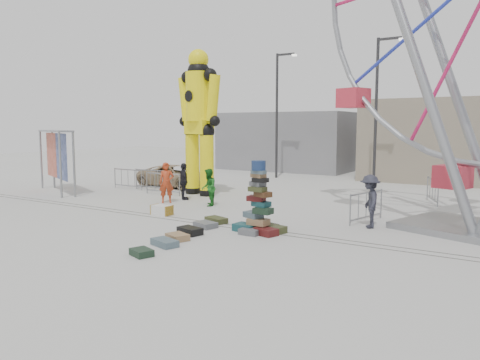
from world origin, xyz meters
The scene contains 27 objects.
ground centered at (0.00, 0.00, 0.00)m, with size 90.00×90.00×0.00m, color #9E9E99.
track_line_near centered at (0.00, 0.60, 0.00)m, with size 40.00×0.04×0.01m, color #47443F.
track_line_far centered at (0.00, 1.00, 0.00)m, with size 40.00×0.04×0.01m, color #47443F.
building_right centered at (7.00, 20.00, 2.50)m, with size 12.00×8.00×5.00m, color gray.
building_left centered at (-6.00, 22.00, 2.20)m, with size 10.00×8.00×4.40m, color gray.
lamp_post_right centered at (3.09, 13.00, 4.48)m, with size 1.41×0.25×8.00m.
lamp_post_left centered at (-3.91, 15.00, 4.48)m, with size 1.41×0.25×8.00m.
suitcase_tower centered at (2.89, 0.57, 0.65)m, with size 1.69×1.43×2.31m.
crash_test_dummy centered at (-3.69, 6.20, 3.84)m, with size 2.91×1.27×7.28m.
banner_scaffold centered at (-10.39, 3.00, 2.39)m, with size 4.32×2.44×3.18m.
steamer_trunk centered at (-1.74, 1.16, 0.18)m, with size 0.79×0.46×0.37m, color silver.
row_case_0 centered at (0.89, 1.04, 0.10)m, with size 0.80×0.47×0.20m, color #3D4221.
row_case_1 centered at (1.03, 0.21, 0.10)m, with size 0.72×0.54×0.19m, color slate.
row_case_2 centered at (1.20, -0.85, 0.11)m, with size 0.80×0.48×0.23m, color black.
row_case_3 centered at (1.35, -1.65, 0.10)m, with size 0.66×0.50×0.20m, color #99754D.
row_case_4 centered at (1.47, -2.36, 0.10)m, with size 0.86×0.46×0.19m, color #4D646F.
row_case_5 centered at (1.63, -3.46, 0.09)m, with size 0.63×0.45×0.18m, color #1B3221.
barricade_dummy_a centered at (-8.23, 5.81, 0.55)m, with size 2.00×0.10×1.10m, color gray, non-canonical shape.
barricade_dummy_b centered at (-6.95, 6.19, 0.55)m, with size 2.00×0.10×1.10m, color gray, non-canonical shape.
barricade_dummy_c centered at (-5.24, 5.22, 0.55)m, with size 2.00×0.10×1.10m, color gray, non-canonical shape.
barricade_wheel_front centered at (5.33, 3.98, 0.55)m, with size 2.00×0.10×1.10m, color gray, non-canonical shape.
barricade_wheel_back centered at (6.58, 9.57, 0.55)m, with size 2.00×0.10×1.10m, color gray, non-canonical shape.
pedestrian_red centered at (-3.44, 3.43, 0.90)m, with size 0.66×0.43×1.80m, color #AC3718.
pedestrian_green centered at (-1.38, 3.74, 0.80)m, with size 0.77×0.60×1.59m, color #1A681D.
pedestrian_black centered at (-3.34, 4.51, 0.85)m, with size 1.00×0.41×1.70m, color black.
pedestrian_grey centered at (5.70, 3.10, 0.89)m, with size 1.16×0.66×1.79m, color #252632.
parked_suv centered at (-6.64, 7.83, 0.61)m, with size 2.02×4.39×1.22m, color tan.
Camera 1 is at (10.16, -12.26, 3.40)m, focal length 35.00 mm.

